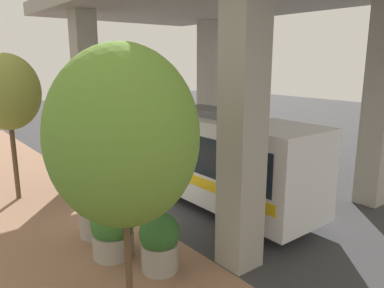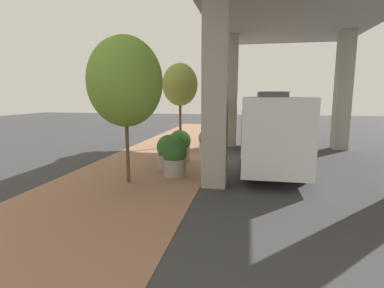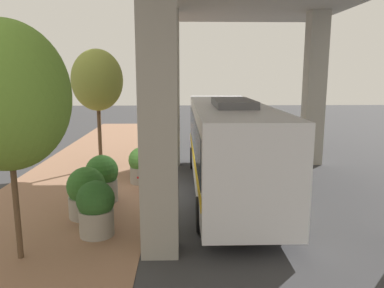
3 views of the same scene
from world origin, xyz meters
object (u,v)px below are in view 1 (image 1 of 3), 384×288
object	(u,v)px
fire_hydrant	(119,200)
planter_front	(160,242)
planter_extra	(99,186)
planter_middle	(96,210)
bus	(194,148)
street_tree_far	(8,92)
street_tree_near	(123,137)
planter_back	(113,230)

from	to	relation	value
fire_hydrant	planter_front	distance (m)	3.99
planter_front	planter_extra	size ratio (longest dim) A/B	1.05
planter_front	planter_middle	xyz separation A→B (m)	(-0.42, 2.84, 0.04)
bus	planter_middle	world-z (taller)	bus
planter_front	planter_middle	distance (m)	2.87
fire_hydrant	planter_extra	bearing A→B (deg)	97.34
planter_middle	planter_extra	distance (m)	2.50
fire_hydrant	street_tree_far	distance (m)	5.74
street_tree_near	planter_back	bearing A→B (deg)	69.98
planter_middle	planter_back	distance (m)	1.46
planter_front	fire_hydrant	bearing A→B (deg)	77.54
fire_hydrant	planter_middle	size ratio (longest dim) A/B	0.60
fire_hydrant	bus	bearing A→B (deg)	-3.31
planter_back	street_tree_near	distance (m)	4.22
planter_middle	bus	bearing A→B (deg)	10.72
planter_back	planter_extra	xyz separation A→B (m)	(1.31, 3.68, -0.03)
fire_hydrant	street_tree_far	bearing A→B (deg)	121.91
planter_middle	planter_extra	size ratio (longest dim) A/B	1.12
bus	fire_hydrant	bearing A→B (deg)	176.69
bus	planter_back	world-z (taller)	bus
bus	planter_extra	size ratio (longest dim) A/B	7.19
planter_middle	street_tree_near	size ratio (longest dim) A/B	0.30
fire_hydrant	planter_back	size ratio (longest dim) A/B	0.63
bus	street_tree_far	bearing A→B (deg)	144.53
planter_middle	planter_back	xyz separation A→B (m)	(-0.18, -1.45, -0.05)
bus	planter_back	bearing A→B (deg)	-153.79
fire_hydrant	planter_back	bearing A→B (deg)	-120.39
street_tree_near	street_tree_far	world-z (taller)	street_tree_near
planter_extra	street_tree_near	size ratio (longest dim) A/B	0.26
planter_middle	planter_extra	world-z (taller)	planter_middle
planter_extra	street_tree_far	distance (m)	4.79
planter_back	street_tree_far	size ratio (longest dim) A/B	0.29
planter_back	bus	bearing A→B (deg)	26.21
bus	planter_middle	distance (m)	4.71
bus	street_tree_near	world-z (taller)	street_tree_near
planter_back	planter_extra	world-z (taller)	planter_back
planter_extra	planter_front	bearing A→B (deg)	-97.90
street_tree_near	fire_hydrant	bearing A→B (deg)	64.74
planter_middle	planter_back	world-z (taller)	planter_middle
planter_back	street_tree_near	world-z (taller)	street_tree_near
street_tree_far	street_tree_near	bearing A→B (deg)	-90.45
fire_hydrant	street_tree_far	world-z (taller)	street_tree_far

